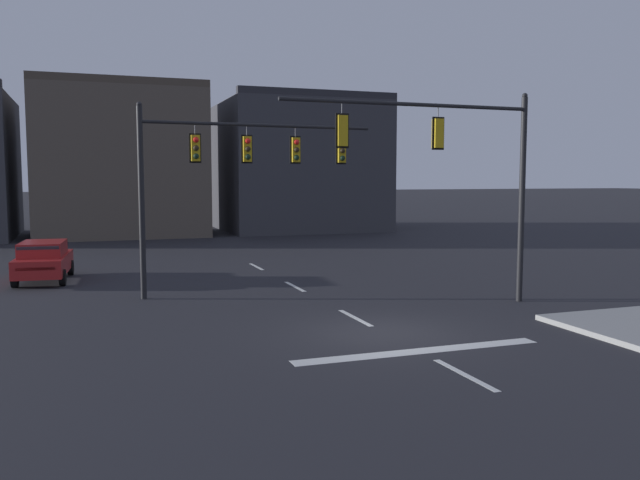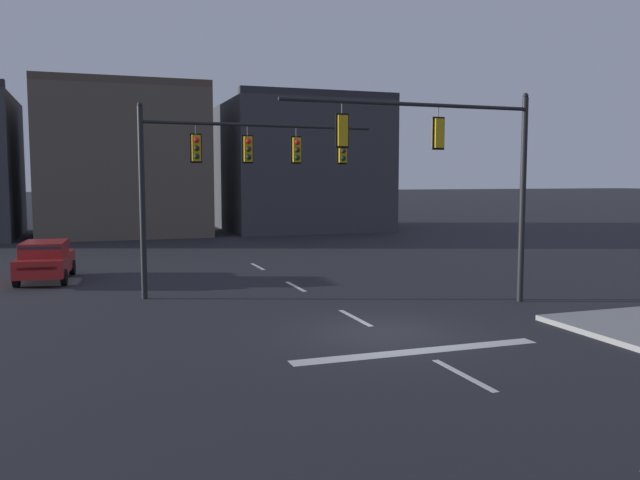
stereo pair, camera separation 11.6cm
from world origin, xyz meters
name	(u,v)px [view 2 (the right image)]	position (x,y,z in m)	size (l,w,h in m)	color
ground_plane	(384,333)	(0.00, 0.00, 0.00)	(400.00, 400.00, 0.00)	#232328
stop_bar_paint	(419,351)	(0.00, -2.00, 0.00)	(6.40, 0.50, 0.01)	silver
lane_centreline	(355,318)	(0.00, 2.00, 0.00)	(0.16, 26.40, 0.01)	silver
signal_mast_near_side	(458,159)	(3.75, 2.60, 4.75)	(8.52, 0.40, 6.91)	black
signal_mast_far_side	(229,162)	(-2.62, 7.43, 4.69)	(8.65, 0.69, 6.68)	black
car_lot_nearside	(45,260)	(-9.11, 12.66, 0.86)	(2.20, 4.56, 1.61)	#A81E1E
building_row	(166,166)	(-1.90, 34.88, 5.03)	(34.76, 11.76, 10.79)	#38383D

